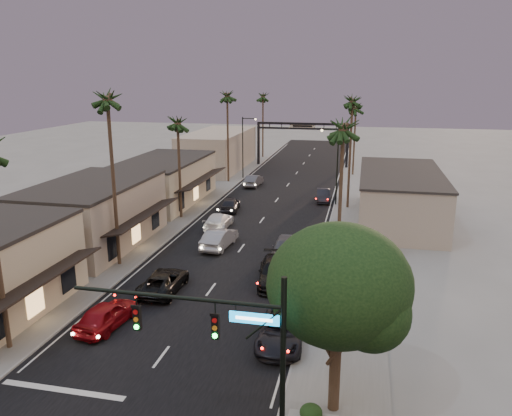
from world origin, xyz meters
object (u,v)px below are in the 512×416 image
at_px(oncoming_silver, 219,238).
at_px(curbside_black, 275,272).
at_px(corner_tree, 340,290).
at_px(palm_rb, 353,98).
at_px(oncoming_red, 107,315).
at_px(curbside_near, 282,331).
at_px(palm_rc, 356,105).
at_px(palm_lb, 107,95).
at_px(palm_lc, 177,119).
at_px(streetlight_left, 245,143).
at_px(oncoming_pickup, 164,281).
at_px(palm_far, 263,94).
at_px(streetlight_right, 335,160).
at_px(palm_ra, 344,123).
at_px(palm_ld, 227,93).
at_px(traffic_signal, 233,340).
at_px(arch, 302,133).

height_order(oncoming_silver, curbside_black, oncoming_silver).
bearing_deg(corner_tree, palm_rb, 91.37).
xyz_separation_m(oncoming_red, curbside_near, (10.64, 0.43, -0.05)).
distance_m(corner_tree, palm_rc, 56.74).
xyz_separation_m(palm_lb, oncoming_red, (4.10, -9.55, -12.58)).
height_order(corner_tree, oncoming_red, corner_tree).
bearing_deg(corner_tree, oncoming_silver, 119.32).
bearing_deg(palm_lc, streetlight_left, 85.63).
height_order(oncoming_pickup, curbside_black, curbside_black).
height_order(palm_lc, palm_far, palm_far).
bearing_deg(streetlight_right, palm_ra, -85.43).
distance_m(corner_tree, palm_ra, 17.45).
height_order(palm_rc, oncoming_silver, palm_rc).
relative_size(palm_ld, oncoming_pickup, 2.68).
relative_size(palm_lc, palm_rb, 0.86).
distance_m(oncoming_pickup, oncoming_silver, 9.82).
distance_m(traffic_signal, streetlight_left, 55.45).
relative_size(corner_tree, oncoming_pickup, 1.66).
xyz_separation_m(palm_ra, palm_rb, (0.00, 20.00, 0.97)).
height_order(palm_far, curbside_black, palm_far).
height_order(streetlight_left, palm_lc, palm_lc).
distance_m(corner_tree, palm_lc, 34.09).
distance_m(oncoming_red, curbside_near, 10.65).
xyz_separation_m(arch, oncoming_red, (-4.50, -57.54, -4.73)).
height_order(traffic_signal, curbside_black, traffic_signal).
bearing_deg(palm_far, streetlight_left, -86.05).
bearing_deg(palm_lc, oncoming_silver, -50.95).
relative_size(oncoming_red, oncoming_pickup, 0.89).
bearing_deg(corner_tree, palm_lb, 141.17).
height_order(palm_rb, oncoming_silver, palm_rb).
distance_m(streetlight_right, curbside_near, 32.45).
distance_m(arch, palm_lc, 35.41).
distance_m(corner_tree, curbside_black, 15.57).
bearing_deg(palm_rc, streetlight_left, -158.86).
relative_size(streetlight_left, palm_ra, 0.68).
bearing_deg(palm_lc, oncoming_red, -80.12).
bearing_deg(palm_ra, streetlight_left, 114.54).
distance_m(palm_rb, oncoming_red, 36.08).
height_order(traffic_signal, palm_rc, palm_rc).
xyz_separation_m(corner_tree, oncoming_silver, (-11.44, 20.36, -5.12)).
xyz_separation_m(corner_tree, curbside_near, (-3.33, 5.43, -5.22)).
distance_m(palm_ld, oncoming_silver, 30.28).
bearing_deg(oncoming_pickup, palm_far, -86.27).
xyz_separation_m(streetlight_right, palm_lb, (-15.52, -23.00, 8.06)).
distance_m(streetlight_left, curbside_black, 38.73).
bearing_deg(curbside_black, arch, 87.13).
relative_size(oncoming_red, curbside_black, 0.82).
xyz_separation_m(palm_far, curbside_near, (14.44, -65.12, -10.69)).
xyz_separation_m(traffic_signal, oncoming_pickup, (-8.85, 14.07, -4.35)).
bearing_deg(palm_rc, oncoming_silver, -106.27).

